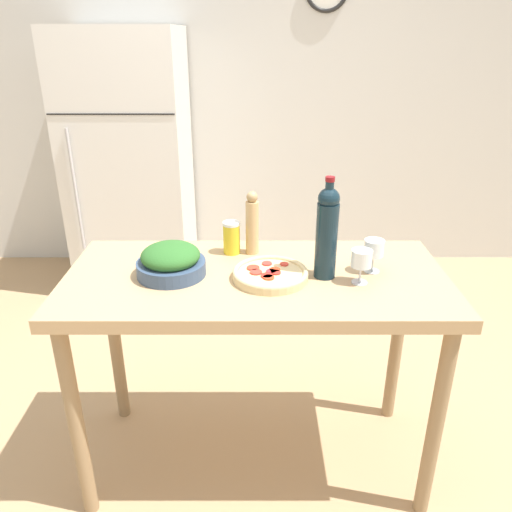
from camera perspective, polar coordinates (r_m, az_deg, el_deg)
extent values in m
plane|color=tan|center=(2.38, 0.00, -21.81)|extent=(14.00, 14.00, 0.00)
cube|color=silver|center=(3.84, -0.03, 18.00)|extent=(6.40, 0.06, 2.60)
cube|color=silver|center=(3.63, -14.18, 10.16)|extent=(0.78, 0.69, 1.76)
cube|color=black|center=(3.23, -16.31, 15.29)|extent=(0.77, 0.01, 0.01)
cylinder|color=#B2B2B7|center=(3.40, -19.94, 6.97)|extent=(0.02, 0.02, 0.79)
cube|color=tan|center=(1.86, 0.00, -2.80)|extent=(1.41, 0.66, 0.05)
cylinder|color=#967A55|center=(2.00, -19.84, -17.73)|extent=(0.06, 0.06, 0.84)
cylinder|color=#967A55|center=(2.00, 19.84, -17.71)|extent=(0.06, 0.06, 0.84)
cylinder|color=#967A55|center=(2.40, -15.82, -9.32)|extent=(0.06, 0.06, 0.84)
cylinder|color=#967A55|center=(2.40, 15.81, -9.31)|extent=(0.06, 0.06, 0.84)
cylinder|color=#142833|center=(1.79, 8.03, 1.71)|extent=(0.08, 0.08, 0.28)
sphere|color=#142833|center=(1.74, 8.33, 6.50)|extent=(0.08, 0.08, 0.08)
cylinder|color=#142833|center=(1.73, 8.39, 7.47)|extent=(0.03, 0.03, 0.06)
cylinder|color=maroon|center=(1.72, 8.47, 8.70)|extent=(0.03, 0.03, 0.02)
cylinder|color=silver|center=(1.82, 11.73, -2.96)|extent=(0.06, 0.06, 0.00)
cylinder|color=silver|center=(1.81, 11.81, -2.03)|extent=(0.01, 0.01, 0.06)
cylinder|color=white|center=(1.78, 11.98, -0.25)|extent=(0.07, 0.07, 0.06)
cylinder|color=maroon|center=(1.79, 11.92, -0.88)|extent=(0.06, 0.06, 0.02)
cylinder|color=silver|center=(1.92, 13.07, -1.68)|extent=(0.06, 0.06, 0.00)
cylinder|color=silver|center=(1.90, 13.16, -0.78)|extent=(0.01, 0.01, 0.06)
cylinder|color=white|center=(1.88, 13.34, 0.92)|extent=(0.07, 0.07, 0.06)
cylinder|color=maroon|center=(1.89, 13.27, 0.29)|extent=(0.06, 0.06, 0.02)
cylinder|color=tan|center=(1.99, -0.45, 3.24)|extent=(0.05, 0.05, 0.22)
sphere|color=tan|center=(1.94, -0.46, 6.75)|extent=(0.04, 0.04, 0.04)
cylinder|color=#384C6B|center=(1.86, -9.63, -1.31)|extent=(0.25, 0.25, 0.05)
ellipsoid|color=#2D6628|center=(1.84, -9.73, 0.09)|extent=(0.22, 0.22, 0.09)
cylinder|color=#DBC189|center=(1.81, 1.64, -2.26)|extent=(0.27, 0.27, 0.02)
torus|color=#DBC189|center=(1.80, 1.65, -1.86)|extent=(0.27, 0.27, 0.02)
cylinder|color=red|center=(1.87, 1.26, -0.86)|extent=(0.04, 0.04, 0.01)
cylinder|color=red|center=(1.87, 3.24, -0.92)|extent=(0.03, 0.03, 0.01)
cylinder|color=red|center=(1.82, 2.17, -1.59)|extent=(0.04, 0.04, 0.01)
cylinder|color=red|center=(1.76, 1.46, -2.47)|extent=(0.04, 0.04, 0.01)
cylinder|color=red|center=(1.83, -0.32, -1.41)|extent=(0.05, 0.05, 0.01)
cylinder|color=red|center=(1.80, 2.26, -1.89)|extent=(0.04, 0.04, 0.01)
cylinder|color=red|center=(1.81, 1.72, -1.79)|extent=(0.04, 0.04, 0.01)
cylinder|color=red|center=(1.77, 1.25, -2.27)|extent=(0.04, 0.04, 0.01)
cylinder|color=red|center=(1.80, 0.02, -1.86)|extent=(0.04, 0.04, 0.01)
cylinder|color=yellow|center=(2.00, -2.81, 1.95)|extent=(0.07, 0.07, 0.12)
cylinder|color=white|center=(1.98, -2.85, 3.72)|extent=(0.07, 0.07, 0.01)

